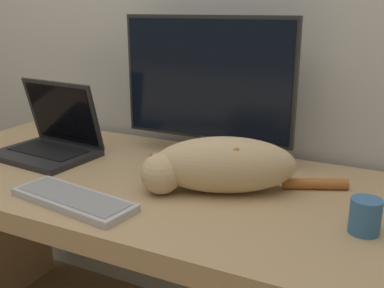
# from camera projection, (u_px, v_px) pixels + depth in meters

# --- Properties ---
(desk) EXTENTS (1.65, 0.74, 0.73)m
(desk) POSITION_uv_depth(u_px,v_px,m) (146.00, 219.00, 1.42)
(desk) COLOR tan
(desk) RESTS_ON ground_plane
(monitor) EXTENTS (0.59, 0.20, 0.48)m
(monitor) POSITION_uv_depth(u_px,v_px,m) (206.00, 89.00, 1.47)
(monitor) COLOR #282828
(monitor) RESTS_ON desk
(laptop) EXTENTS (0.35, 0.27, 0.26)m
(laptop) POSITION_uv_depth(u_px,v_px,m) (51.00, 141.00, 1.57)
(laptop) COLOR #232326
(laptop) RESTS_ON desk
(external_keyboard) EXTENTS (0.38, 0.17, 0.02)m
(external_keyboard) POSITION_uv_depth(u_px,v_px,m) (73.00, 199.00, 1.19)
(external_keyboard) COLOR #BCBCC1
(external_keyboard) RESTS_ON desk
(cat) EXTENTS (0.53, 0.34, 0.16)m
(cat) POSITION_uv_depth(u_px,v_px,m) (219.00, 165.00, 1.25)
(cat) COLOR #D1B284
(cat) RESTS_ON desk
(coffee_mug) EXTENTS (0.07, 0.07, 0.08)m
(coffee_mug) POSITION_uv_depth(u_px,v_px,m) (365.00, 216.00, 1.03)
(coffee_mug) COLOR teal
(coffee_mug) RESTS_ON desk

